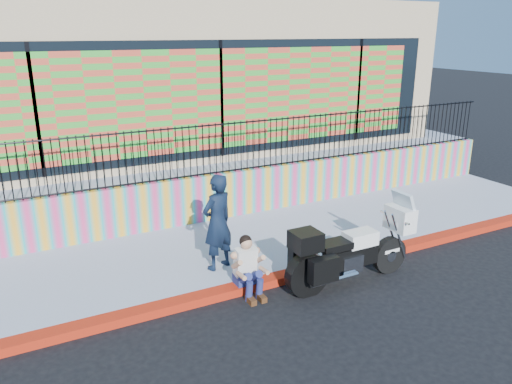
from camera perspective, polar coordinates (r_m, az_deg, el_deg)
ground at (r=9.76m, az=6.29°, el=-9.29°), size 90.00×90.00×0.00m
red_curb at (r=9.73m, az=6.30°, el=-8.90°), size 16.00×0.30×0.15m
sidewalk at (r=11.00m, az=1.54°, el=-5.49°), size 16.00×3.00×0.15m
mural_wall at (r=12.11m, az=-2.10°, el=-0.10°), size 16.00×0.20×1.10m
metal_fence at (r=11.80m, az=-2.17°, el=5.22°), size 15.80×0.04×1.20m
elevated_platform at (r=16.72m, az=-9.66°, el=4.47°), size 16.00×10.00×1.25m
storefront_building at (r=16.11m, az=-9.91°, el=13.42°), size 14.00×8.06×4.00m
police_motorcycle at (r=9.23m, az=10.54°, el=-6.52°), size 2.58×0.85×1.61m
police_officer at (r=9.27m, az=-4.43°, el=-3.47°), size 0.78×0.64×1.84m
seated_man at (r=8.79m, az=-0.78°, el=-9.13°), size 0.54×0.71×1.06m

